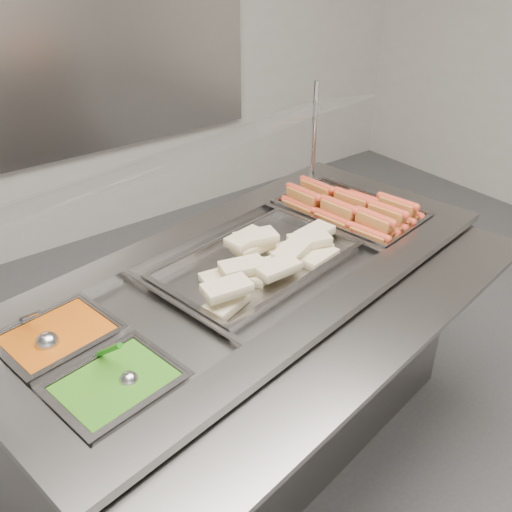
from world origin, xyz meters
TOP-DOWN VIEW (x-y plane):
  - back_panel at (0.00, 2.45)m, footprint 3.00×0.04m
  - steam_counter at (0.08, 0.44)m, footprint 1.92×1.10m
  - tray_rail at (0.17, -0.05)m, footprint 1.75×0.64m
  - sneeze_guard at (0.05, 0.65)m, footprint 1.61×0.55m
  - pan_hotdogs at (0.68, 0.54)m, footprint 0.41×0.58m
  - pan_wraps at (0.14, 0.45)m, footprint 0.71×0.49m
  - pan_beans at (-0.55, 0.47)m, footprint 0.32×0.28m
  - pan_peas at (-0.51, 0.20)m, footprint 0.32×0.28m
  - hotdogs_in_buns at (0.66, 0.52)m, footprint 0.37×0.52m
  - tortilla_wraps at (0.16, 0.42)m, footprint 0.64×0.32m
  - ladle at (-0.59, 0.45)m, footprint 0.07×0.18m
  - serving_spoon at (-0.48, 0.20)m, footprint 0.06×0.17m

SIDE VIEW (x-z plane):
  - steam_counter at x=0.08m, z-range 0.00..0.86m
  - tray_rail at x=0.17m, z-range 0.79..0.84m
  - pan_hotdogs at x=0.68m, z-range 0.78..0.87m
  - pan_beans at x=-0.55m, z-range 0.78..0.87m
  - pan_peas at x=-0.51m, z-range 0.78..0.87m
  - pan_wraps at x=0.14m, z-range 0.81..0.87m
  - hotdogs_in_buns at x=0.66m, z-range 0.81..0.93m
  - ladle at x=-0.59m, z-range 0.80..0.94m
  - serving_spoon at x=-0.48m, z-range 0.80..0.94m
  - tortilla_wraps at x=0.16m, z-range 0.83..0.93m
  - back_panel at x=0.00m, z-range 0.60..1.80m
  - sneeze_guard at x=0.05m, z-range 1.00..1.43m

